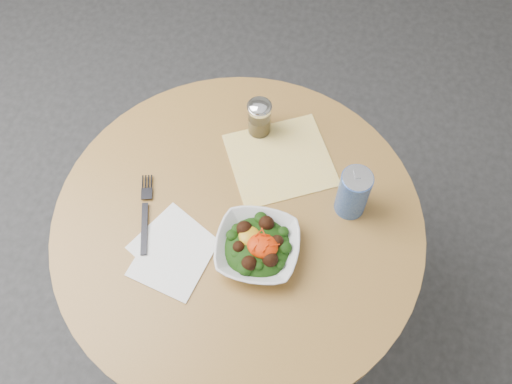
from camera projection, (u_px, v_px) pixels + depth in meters
The scene contains 8 objects.
ground at pixel (244, 314), 2.03m from camera, with size 6.00×6.00×0.00m, color #29292B.
table at pixel (240, 254), 1.55m from camera, with size 0.90×0.90×0.75m.
cloth_napkin at pixel (280, 160), 1.46m from camera, with size 0.25×0.23×0.00m, color #EDAE0C.
paper_napkins at pixel (172, 252), 1.33m from camera, with size 0.21×0.24×0.00m.
salad_bowl at pixel (257, 247), 1.31m from camera, with size 0.21×0.21×0.07m.
fork at pixel (146, 211), 1.38m from camera, with size 0.09×0.21×0.00m.
spice_shaker at pixel (259, 117), 1.45m from camera, with size 0.06×0.06×0.11m.
beverage_can at pixel (353, 193), 1.33m from camera, with size 0.07×0.07×0.14m.
Camera 1 is at (0.20, -0.57, 1.99)m, focal length 40.00 mm.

